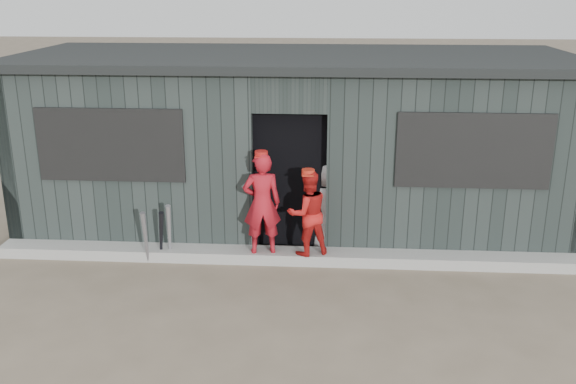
# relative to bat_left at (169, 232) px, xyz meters

# --- Properties ---
(ground) EXTENTS (80.00, 80.00, 0.00)m
(ground) POSITION_rel_bat_left_xyz_m (1.60, -1.72, -0.43)
(ground) COLOR brown
(ground) RESTS_ON ground
(curb) EXTENTS (8.00, 0.36, 0.15)m
(curb) POSITION_rel_bat_left_xyz_m (1.60, 0.10, -0.35)
(curb) COLOR gray
(curb) RESTS_ON ground
(bat_left) EXTENTS (0.16, 0.32, 0.85)m
(bat_left) POSITION_rel_bat_left_xyz_m (0.00, 0.00, 0.00)
(bat_left) COLOR #9B9AA3
(bat_left) RESTS_ON ground
(bat_mid) EXTENTS (0.09, 0.23, 0.78)m
(bat_mid) POSITION_rel_bat_left_xyz_m (-0.29, -0.13, -0.04)
(bat_mid) COLOR gray
(bat_mid) RESTS_ON ground
(bat_right) EXTENTS (0.19, 0.29, 0.75)m
(bat_right) POSITION_rel_bat_left_xyz_m (-0.11, -0.01, -0.05)
(bat_right) COLOR black
(bat_right) RESTS_ON ground
(player_red_left) EXTENTS (0.56, 0.42, 1.38)m
(player_red_left) POSITION_rel_bat_left_xyz_m (1.26, 0.06, 0.42)
(player_red_left) COLOR #A61420
(player_red_left) RESTS_ON curb
(player_red_right) EXTENTS (0.68, 0.61, 1.15)m
(player_red_right) POSITION_rel_bat_left_xyz_m (1.86, 0.04, 0.30)
(player_red_right) COLOR red
(player_red_right) RESTS_ON curb
(player_grey_back) EXTENTS (0.69, 0.50, 1.30)m
(player_grey_back) POSITION_rel_bat_left_xyz_m (2.17, 0.49, 0.23)
(player_grey_back) COLOR #B9B9B9
(player_grey_back) RESTS_ON ground
(dugout) EXTENTS (8.30, 3.30, 2.62)m
(dugout) POSITION_rel_bat_left_xyz_m (1.60, 1.79, 0.86)
(dugout) COLOR black
(dugout) RESTS_ON ground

